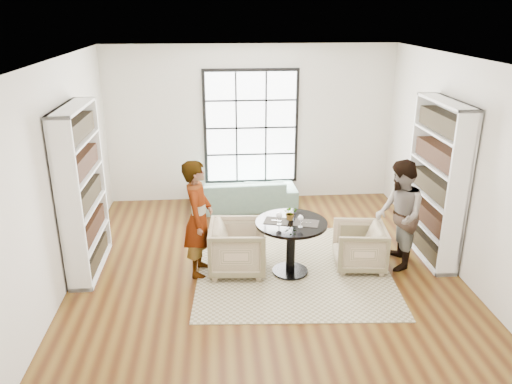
{
  "coord_description": "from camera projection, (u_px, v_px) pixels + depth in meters",
  "views": [
    {
      "loc": [
        -0.66,
        -6.41,
        3.63
      ],
      "look_at": [
        -0.11,
        0.4,
        1.08
      ],
      "focal_mm": 35.0,
      "sensor_mm": 36.0,
      "label": 1
    }
  ],
  "objects": [
    {
      "name": "armchair_right",
      "position": [
        359.0,
        247.0,
        7.29
      ],
      "size": [
        0.81,
        0.79,
        0.66
      ],
      "primitive_type": "imported",
      "rotation": [
        0.0,
        0.0,
        -1.69
      ],
      "color": "tan",
      "rests_on": "ground"
    },
    {
      "name": "rug",
      "position": [
        293.0,
        268.0,
        7.36
      ],
      "size": [
        2.94,
        2.94,
        0.01
      ],
      "primitive_type": "cube",
      "rotation": [
        0.0,
        0.0,
        -0.06
      ],
      "color": "tan",
      "rests_on": "ground"
    },
    {
      "name": "person_right",
      "position": [
        399.0,
        215.0,
        7.17
      ],
      "size": [
        0.71,
        0.86,
        1.62
      ],
      "primitive_type": "imported",
      "rotation": [
        0.0,
        0.0,
        -1.69
      ],
      "color": "gray",
      "rests_on": "ground"
    },
    {
      "name": "sofa",
      "position": [
        244.0,
        194.0,
        9.48
      ],
      "size": [
        2.02,
        0.87,
        0.58
      ],
      "primitive_type": "imported",
      "rotation": [
        0.0,
        0.0,
        3.19
      ],
      "color": "slate",
      "rests_on": "ground"
    },
    {
      "name": "pedestal_table",
      "position": [
        291.0,
        236.0,
        7.04
      ],
      "size": [
        1.01,
        1.01,
        0.8
      ],
      "rotation": [
        0.0,
        0.0,
        -0.3
      ],
      "color": "black",
      "rests_on": "ground"
    },
    {
      "name": "flower_centerpiece",
      "position": [
        291.0,
        213.0,
        7.0
      ],
      "size": [
        0.2,
        0.17,
        0.21
      ],
      "primitive_type": "imported",
      "rotation": [
        0.0,
        0.0,
        -0.05
      ],
      "color": "gray",
      "rests_on": "pedestal_table"
    },
    {
      "name": "wine_glass_left",
      "position": [
        279.0,
        216.0,
        6.83
      ],
      "size": [
        0.08,
        0.08,
        0.18
      ],
      "color": "silver",
      "rests_on": "pedestal_table"
    },
    {
      "name": "room_shell",
      "position": [
        263.0,
        177.0,
        7.37
      ],
      "size": [
        6.0,
        6.01,
        6.0
      ],
      "color": "silver",
      "rests_on": "ground"
    },
    {
      "name": "placemat_right",
      "position": [
        306.0,
        223.0,
        6.92
      ],
      "size": [
        0.4,
        0.35,
        0.01
      ],
      "primitive_type": "cube",
      "rotation": [
        0.0,
        0.0,
        -0.3
      ],
      "color": "#2A2824",
      "rests_on": "pedestal_table"
    },
    {
      "name": "ground",
      "position": [
        266.0,
        270.0,
        7.31
      ],
      "size": [
        6.0,
        6.0,
        0.0
      ],
      "primitive_type": "plane",
      "color": "brown"
    },
    {
      "name": "wine_glass_right",
      "position": [
        301.0,
        219.0,
        6.76
      ],
      "size": [
        0.08,
        0.08,
        0.17
      ],
      "color": "silver",
      "rests_on": "pedestal_table"
    },
    {
      "name": "cutlery_left",
      "position": [
        277.0,
        221.0,
        6.98
      ],
      "size": [
        0.2,
        0.25,
        0.01
      ],
      "primitive_type": null,
      "rotation": [
        0.0,
        0.0,
        -0.3
      ],
      "color": "silver",
      "rests_on": "placemat_left"
    },
    {
      "name": "cutlery_right",
      "position": [
        306.0,
        222.0,
        6.92
      ],
      "size": [
        0.2,
        0.25,
        0.01
      ],
      "primitive_type": null,
      "rotation": [
        0.0,
        0.0,
        -0.3
      ],
      "color": "silver",
      "rests_on": "placemat_right"
    },
    {
      "name": "person_left",
      "position": [
        198.0,
        219.0,
        6.97
      ],
      "size": [
        0.49,
        0.67,
        1.7
      ],
      "primitive_type": "imported",
      "rotation": [
        0.0,
        0.0,
        1.42
      ],
      "color": "gray",
      "rests_on": "ground"
    },
    {
      "name": "armchair_left",
      "position": [
        238.0,
        248.0,
        7.17
      ],
      "size": [
        0.86,
        0.84,
        0.74
      ],
      "primitive_type": "imported",
      "rotation": [
        0.0,
        0.0,
        1.5
      ],
      "color": "tan",
      "rests_on": "ground"
    },
    {
      "name": "placemat_left",
      "position": [
        277.0,
        221.0,
        6.99
      ],
      "size": [
        0.4,
        0.35,
        0.01
      ],
      "primitive_type": "cube",
      "rotation": [
        0.0,
        0.0,
        -0.3
      ],
      "color": "#2A2824",
      "rests_on": "pedestal_table"
    }
  ]
}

